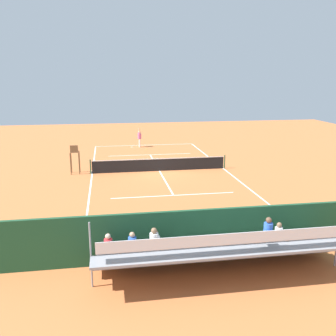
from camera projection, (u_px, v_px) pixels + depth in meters
ground_plane at (159, 171)px, 28.34m from camera, size 60.00×60.00×0.00m
court_line_markings at (159, 171)px, 28.38m from camera, size 10.10×22.20×0.01m
tennis_net at (159, 164)px, 28.22m from camera, size 10.30×0.10×1.07m
backdrop_wall at (209, 233)px, 14.69m from camera, size 18.00×0.16×2.00m
bleacher_stand at (215, 250)px, 13.43m from camera, size 9.06×2.40×2.48m
umpire_chair at (75, 156)px, 27.27m from camera, size 0.67×0.67×2.14m
courtside_bench at (248, 233)px, 15.79m from camera, size 1.80×0.40×0.93m
equipment_bag at (214, 245)px, 15.52m from camera, size 0.90×0.36×0.36m
tennis_player at (140, 137)px, 37.61m from camera, size 0.36×0.53×1.93m
tennis_racket at (132, 147)px, 37.77m from camera, size 0.38×0.59×0.03m
tennis_ball_near at (146, 149)px, 36.48m from camera, size 0.07×0.07×0.07m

